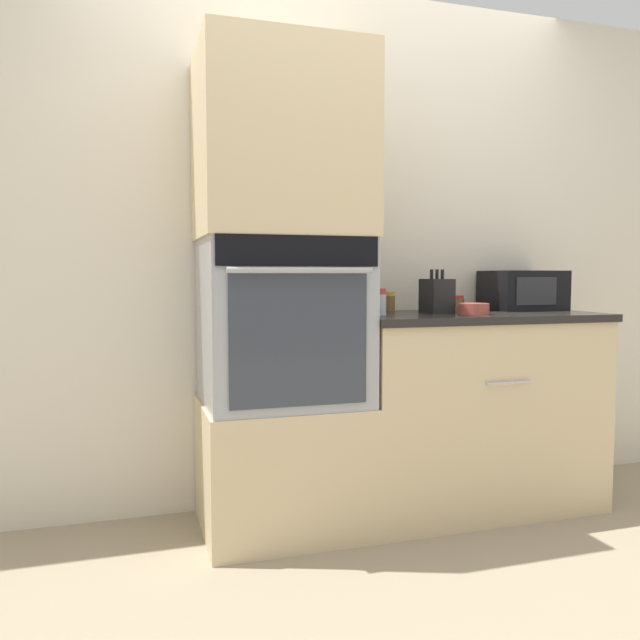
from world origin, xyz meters
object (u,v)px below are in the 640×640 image
Objects in this scene: knife_block at (437,296)px; condiment_jar_far at (458,303)px; bowl at (474,309)px; condiment_jar_near at (390,302)px; condiment_jar_mid at (380,302)px; microwave at (523,290)px; wall_oven at (282,321)px.

condiment_jar_far is at bearing 41.42° from knife_block.
bowl is at bearing -108.35° from condiment_jar_far.
condiment_jar_far is (0.38, -0.01, -0.01)m from condiment_jar_near.
bowl is 0.44m from condiment_jar_near.
microwave is at bearing 11.57° from condiment_jar_mid.
knife_block is at bearing -55.45° from condiment_jar_near.
knife_block is at bearing 2.25° from wall_oven.
bowl is at bearing -52.30° from condiment_jar_near.
knife_block is 1.49× the size of bowl.
microwave reaches higher than bowl.
knife_block reaches higher than condiment_jar_near.
condiment_jar_far is at bearing 71.65° from bowl.
knife_block is at bearing -138.58° from condiment_jar_far.
condiment_jar_near reaches higher than condiment_jar_far.
knife_block reaches higher than microwave.
bowl is (-0.43, -0.25, -0.08)m from microwave.
microwave is at bearing -16.19° from condiment_jar_far.
bowl is 1.42× the size of condiment_jar_near.
wall_oven reaches higher than knife_block.
bowl is at bearing -150.34° from microwave.
knife_block reaches higher than condiment_jar_mid.
knife_block is at bearing -168.46° from microwave.
wall_oven is at bearing -177.75° from knife_block.
wall_oven is at bearing 173.34° from bowl.
wall_oven is 0.45m from condiment_jar_mid.
microwave reaches higher than condiment_jar_mid.
knife_block reaches higher than condiment_jar_far.
condiment_jar_mid is at bearing -122.05° from condiment_jar_near.
bowl is (0.88, -0.10, 0.05)m from wall_oven.
microwave is 1.79× the size of knife_block.
knife_block is 1.73× the size of condiment_jar_mid.
wall_oven is at bearing 175.41° from condiment_jar_mid.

